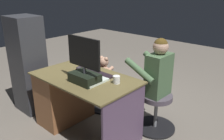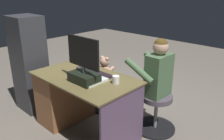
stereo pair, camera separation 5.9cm
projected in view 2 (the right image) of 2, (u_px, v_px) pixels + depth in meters
ground_plane at (105, 120)px, 3.15m from camera, size 10.00×10.00×0.00m
desk at (69, 95)px, 3.02m from camera, size 1.25×0.74×0.73m
monitor at (84, 69)px, 2.48m from camera, size 0.47×0.21×0.50m
keyboard at (97, 74)px, 2.75m from camera, size 0.42×0.14×0.02m
computer_mouse at (80, 67)px, 2.93m from camera, size 0.06×0.10×0.04m
cup at (116, 80)px, 2.49m from camera, size 0.08×0.08×0.09m
tv_remote at (75, 72)px, 2.79m from camera, size 0.06×0.15×0.02m
notebook_binder at (92, 81)px, 2.54m from camera, size 0.22×0.30×0.02m
office_chair_teddy at (105, 90)px, 3.44m from camera, size 0.52×0.52×0.47m
teddy_bear at (105, 68)px, 3.32m from camera, size 0.22×0.22×0.31m
visitor_chair at (156, 111)px, 2.89m from camera, size 0.51×0.51×0.47m
person at (152, 77)px, 2.79m from camera, size 0.52×0.48×1.17m
equipment_rack at (30, 64)px, 3.26m from camera, size 0.44×0.36×1.36m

